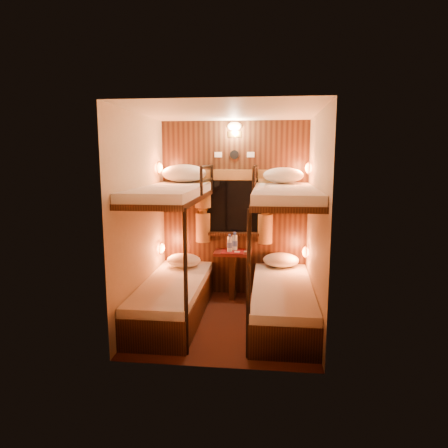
# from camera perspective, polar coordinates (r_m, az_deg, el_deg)

# --- Properties ---
(floor) EXTENTS (2.10, 2.10, 0.00)m
(floor) POSITION_cam_1_polar(r_m,az_deg,el_deg) (4.85, 0.32, -13.75)
(floor) COLOR #3C1910
(floor) RESTS_ON ground
(ceiling) EXTENTS (2.10, 2.10, 0.00)m
(ceiling) POSITION_cam_1_polar(r_m,az_deg,el_deg) (4.48, 0.34, 15.74)
(ceiling) COLOR silver
(ceiling) RESTS_ON wall_back
(wall_back) EXTENTS (2.40, 0.00, 2.40)m
(wall_back) POSITION_cam_1_polar(r_m,az_deg,el_deg) (5.54, 1.49, 2.10)
(wall_back) COLOR #C6B293
(wall_back) RESTS_ON floor
(wall_front) EXTENTS (2.40, 0.00, 2.40)m
(wall_front) POSITION_cam_1_polar(r_m,az_deg,el_deg) (3.48, -1.52, -2.30)
(wall_front) COLOR #C6B293
(wall_front) RESTS_ON floor
(wall_left) EXTENTS (0.00, 2.40, 2.40)m
(wall_left) POSITION_cam_1_polar(r_m,az_deg,el_deg) (4.72, -11.83, 0.61)
(wall_left) COLOR #C6B293
(wall_left) RESTS_ON floor
(wall_right) EXTENTS (0.00, 2.40, 2.40)m
(wall_right) POSITION_cam_1_polar(r_m,az_deg,el_deg) (4.52, 13.05, 0.17)
(wall_right) COLOR #C6B293
(wall_right) RESTS_ON floor
(back_panel) EXTENTS (2.00, 0.03, 2.40)m
(back_panel) POSITION_cam_1_polar(r_m,az_deg,el_deg) (5.53, 1.48, 2.08)
(back_panel) COLOR black
(back_panel) RESTS_ON floor
(bunk_left) EXTENTS (0.72, 1.90, 1.82)m
(bunk_left) POSITION_cam_1_polar(r_m,az_deg,el_deg) (4.83, -7.31, -6.87)
(bunk_left) COLOR black
(bunk_left) RESTS_ON floor
(bunk_right) EXTENTS (0.72, 1.90, 1.82)m
(bunk_right) POSITION_cam_1_polar(r_m,az_deg,el_deg) (4.70, 8.36, -7.36)
(bunk_right) COLOR black
(bunk_right) RESTS_ON floor
(window) EXTENTS (1.00, 0.12, 0.79)m
(window) POSITION_cam_1_polar(r_m,az_deg,el_deg) (5.50, 1.45, 1.84)
(window) COLOR black
(window) RESTS_ON back_panel
(curtains) EXTENTS (1.10, 0.22, 1.00)m
(curtains) POSITION_cam_1_polar(r_m,az_deg,el_deg) (5.46, 1.42, 2.66)
(curtains) COLOR brown
(curtains) RESTS_ON back_panel
(back_fixtures) EXTENTS (0.54, 0.09, 0.48)m
(back_fixtures) POSITION_cam_1_polar(r_m,az_deg,el_deg) (5.46, 1.49, 12.99)
(back_fixtures) COLOR black
(back_fixtures) RESTS_ON back_panel
(reading_lamps) EXTENTS (2.00, 0.20, 1.25)m
(reading_lamps) POSITION_cam_1_polar(r_m,az_deg,el_deg) (5.19, 1.16, 2.05)
(reading_lamps) COLOR orange
(reading_lamps) RESTS_ON wall_left
(table) EXTENTS (0.50, 0.34, 0.66)m
(table) POSITION_cam_1_polar(r_m,az_deg,el_deg) (5.51, 1.28, -6.30)
(table) COLOR maroon
(table) RESTS_ON floor
(bottle_left) EXTENTS (0.07, 0.07, 0.24)m
(bottle_left) POSITION_cam_1_polar(r_m,az_deg,el_deg) (5.40, 0.80, -2.89)
(bottle_left) COLOR #99BFE5
(bottle_left) RESTS_ON table
(bottle_right) EXTENTS (0.07, 0.07, 0.25)m
(bottle_right) POSITION_cam_1_polar(r_m,az_deg,el_deg) (5.48, 1.56, -2.66)
(bottle_right) COLOR #99BFE5
(bottle_right) RESTS_ON table
(sachet_a) EXTENTS (0.08, 0.06, 0.01)m
(sachet_a) POSITION_cam_1_polar(r_m,az_deg,el_deg) (5.39, 1.89, -4.02)
(sachet_a) COLOR silver
(sachet_a) RESTS_ON table
(sachet_b) EXTENTS (0.07, 0.06, 0.00)m
(sachet_b) POSITION_cam_1_polar(r_m,az_deg,el_deg) (5.43, 3.12, -3.93)
(sachet_b) COLOR silver
(sachet_b) RESTS_ON table
(pillow_lower_left) EXTENTS (0.46, 0.33, 0.18)m
(pillow_lower_left) POSITION_cam_1_polar(r_m,az_deg,el_deg) (5.41, -5.78, -5.18)
(pillow_lower_left) COLOR silver
(pillow_lower_left) RESTS_ON bunk_left
(pillow_lower_right) EXTENTS (0.48, 0.34, 0.19)m
(pillow_lower_right) POSITION_cam_1_polar(r_m,az_deg,el_deg) (5.44, 8.13, -5.11)
(pillow_lower_right) COLOR silver
(pillow_lower_right) RESTS_ON bunk_right
(pillow_upper_left) EXTENTS (0.60, 0.43, 0.23)m
(pillow_upper_left) POSITION_cam_1_polar(r_m,az_deg,el_deg) (5.35, -5.73, 7.22)
(pillow_upper_left) COLOR silver
(pillow_upper_left) RESTS_ON bunk_left
(pillow_upper_right) EXTENTS (0.51, 0.37, 0.20)m
(pillow_upper_right) POSITION_cam_1_polar(r_m,az_deg,el_deg) (5.16, 8.46, 6.89)
(pillow_upper_right) COLOR silver
(pillow_upper_right) RESTS_ON bunk_right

